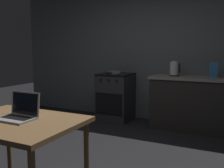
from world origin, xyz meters
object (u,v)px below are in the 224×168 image
(laptop, at_px, (19,114))
(frying_pan, at_px, (114,72))
(electric_kettle, at_px, (174,69))
(cereal_box, at_px, (214,70))
(stove_oven, at_px, (116,97))
(dining_table, at_px, (16,129))

(laptop, relative_size, frying_pan, 0.73)
(electric_kettle, height_order, cereal_box, electric_kettle)
(stove_oven, bearing_deg, dining_table, -81.68)
(dining_table, relative_size, cereal_box, 4.39)
(laptop, bearing_deg, dining_table, -89.86)
(laptop, xyz_separation_m, electric_kettle, (0.69, 2.87, 0.22))
(laptop, distance_m, electric_kettle, 2.96)
(laptop, bearing_deg, electric_kettle, 79.22)
(electric_kettle, bearing_deg, dining_table, -103.40)
(laptop, height_order, electric_kettle, electric_kettle)
(dining_table, height_order, laptop, laptop)
(stove_oven, bearing_deg, frying_pan, -130.46)
(laptop, height_order, frying_pan, laptop)
(dining_table, bearing_deg, laptop, 87.41)
(dining_table, xyz_separation_m, laptop, (0.00, 0.03, 0.13))
(electric_kettle, distance_m, cereal_box, 0.63)
(dining_table, height_order, cereal_box, cereal_box)
(stove_oven, relative_size, electric_kettle, 3.52)
(frying_pan, distance_m, cereal_box, 1.77)
(dining_table, distance_m, cereal_box, 3.22)
(dining_table, relative_size, laptop, 3.44)
(dining_table, relative_size, frying_pan, 2.52)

